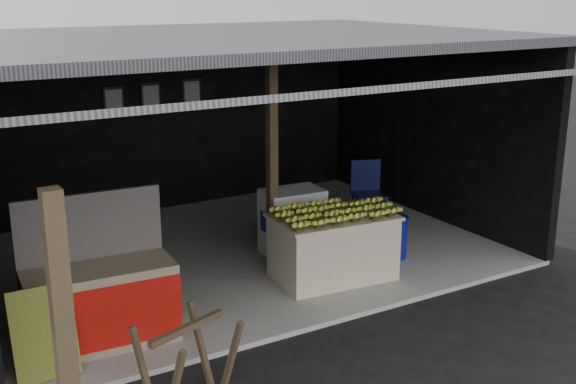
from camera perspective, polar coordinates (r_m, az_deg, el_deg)
ground at (r=8.12m, az=3.66°, el=-10.44°), size 80.00×80.00×0.00m
concrete_slab at (r=10.09m, az=-4.40°, el=-4.84°), size 7.00×5.00×0.06m
shophouse at (r=9.84m, az=-5.48°, el=7.08°), size 7.40×7.29×3.02m
banana_table at (r=9.04m, az=3.58°, el=-4.33°), size 1.58×1.06×0.82m
banana_pile at (r=8.89m, az=3.63°, el=-1.36°), size 1.45×0.95×0.16m
white_crate at (r=9.86m, az=0.36°, el=-2.34°), size 0.84×0.61×0.90m
neighbor_stall at (r=7.66m, az=-14.61°, el=-8.32°), size 1.53×0.77×1.54m
green_signboard at (r=7.19m, az=-18.73°, el=-10.53°), size 0.59×0.24×0.87m
sawhorse at (r=6.49m, az=-7.91°, el=-12.70°), size 0.90×0.89×0.80m
water_barrel at (r=9.85m, az=8.31°, el=-3.61°), size 0.37×0.37×0.55m
plastic_chair at (r=11.10m, az=6.29°, el=0.39°), size 0.60×0.60×0.99m
magenta_rug at (r=10.45m, az=4.55°, el=-3.89°), size 1.54×1.07×0.01m
picture_frames at (r=11.70m, az=-10.64°, el=7.45°), size 1.62×0.04×0.46m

